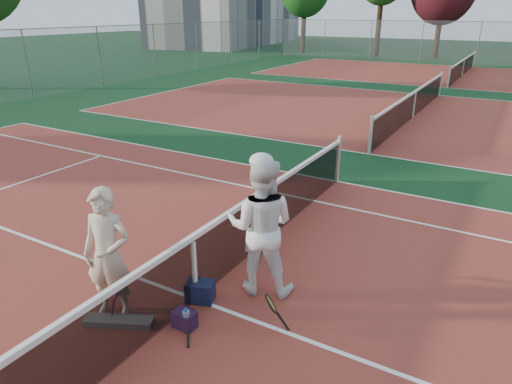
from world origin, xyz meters
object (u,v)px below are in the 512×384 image
at_px(sports_bag_navy, 200,291).
at_px(sports_bag_purple, 184,320).
at_px(player_b, 261,227).
at_px(racket_red, 117,300).
at_px(net_main, 194,268).
at_px(racket_spare, 189,319).
at_px(water_bottle, 187,321).
at_px(racket_black_held, 271,314).
at_px(player_a, 108,255).

height_order(sports_bag_navy, sports_bag_purple, sports_bag_navy).
relative_size(player_b, racket_red, 3.37).
relative_size(racket_red, sports_bag_purple, 2.05).
bearing_deg(sports_bag_navy, net_main, -161.78).
height_order(racket_red, racket_spare, racket_red).
xyz_separation_m(net_main, racket_spare, (0.24, -0.47, -0.44)).
height_order(player_b, water_bottle, player_b).
bearing_deg(racket_black_held, racket_spare, -13.85).
relative_size(player_b, sports_bag_navy, 5.27).
bearing_deg(net_main, sports_bag_navy, 18.22).
bearing_deg(racket_spare, racket_red, 77.37).
relative_size(racket_red, sports_bag_navy, 1.56).
xyz_separation_m(player_a, racket_red, (0.13, -0.06, -0.60)).
xyz_separation_m(net_main, player_b, (0.64, 0.71, 0.49)).
distance_m(player_b, racket_red, 2.12).
xyz_separation_m(net_main, player_a, (-0.74, -0.79, 0.38)).
relative_size(player_a, sports_bag_purple, 6.22).
bearing_deg(water_bottle, player_b, 75.81).
xyz_separation_m(net_main, racket_red, (-0.62, -0.85, -0.21)).
relative_size(player_b, water_bottle, 6.63).
bearing_deg(player_b, net_main, 29.12).
bearing_deg(player_a, sports_bag_navy, 27.87).
relative_size(racket_red, racket_black_held, 1.09).
xyz_separation_m(net_main, sports_bag_navy, (0.06, 0.02, -0.36)).
distance_m(net_main, racket_black_held, 1.25).
height_order(net_main, racket_black_held, net_main).
xyz_separation_m(racket_red, racket_spare, (0.86, 0.38, -0.22)).
bearing_deg(sports_bag_navy, player_b, 49.97).
xyz_separation_m(player_b, water_bottle, (-0.33, -1.31, -0.85)).
bearing_deg(player_a, racket_black_held, 2.73).
height_order(player_a, sports_bag_navy, player_a).
xyz_separation_m(racket_spare, sports_bag_navy, (-0.18, 0.49, 0.08)).
bearing_deg(net_main, sports_bag_purple, -67.01).
height_order(racket_red, sports_bag_purple, racket_red).
height_order(racket_red, water_bottle, racket_red).
bearing_deg(sports_bag_navy, racket_spare, -69.65).
relative_size(net_main, racket_spare, 18.48).
relative_size(player_b, racket_black_held, 3.69).
bearing_deg(player_a, racket_spare, 0.48).
xyz_separation_m(sports_bag_navy, water_bottle, (0.25, -0.62, 0.00)).
relative_size(player_a, water_bottle, 5.96).
bearing_deg(player_a, racket_red, -43.49).
bearing_deg(racket_red, player_a, 99.61).
distance_m(sports_bag_navy, sports_bag_purple, 0.60).
bearing_deg(racket_red, sports_bag_navy, -2.13).
relative_size(net_main, sports_bag_navy, 29.09).
xyz_separation_m(sports_bag_navy, sports_bag_purple, (0.17, -0.57, -0.03)).
height_order(player_a, sports_bag_purple, player_a).
xyz_separation_m(player_a, player_b, (1.38, 1.50, 0.10)).
height_order(racket_spare, water_bottle, water_bottle).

